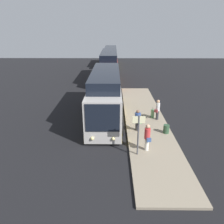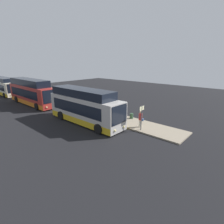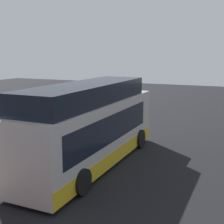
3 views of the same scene
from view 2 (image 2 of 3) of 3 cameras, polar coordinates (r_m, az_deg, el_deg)
ground at (r=20.88m, az=-7.04°, el=-3.83°), size 80.00×80.00×0.00m
platform at (r=23.03m, az=-0.88°, el=-1.56°), size 20.00×3.41×0.14m
bus_lead at (r=20.85m, az=-9.01°, el=1.37°), size 10.66×2.86×4.08m
bus_second at (r=32.63m, az=-24.88°, el=5.61°), size 12.08×2.74×4.25m
bus_third at (r=45.43m, az=-31.96°, el=7.01°), size 11.73×2.82×3.70m
passenger_boarding at (r=20.68m, az=2.05°, el=-0.90°), size 0.71×0.62×1.67m
passenger_waiting at (r=19.27m, az=9.28°, el=-2.09°), size 0.60×0.45×1.82m
passenger_with_bags at (r=23.36m, az=1.02°, el=1.39°), size 0.57×0.55×1.77m
suitcase at (r=23.61m, az=-0.39°, el=-0.04°), size 0.38×0.23×0.93m
sign_post at (r=18.30m, az=9.62°, el=-0.91°), size 0.10×0.76×2.63m
trash_bin at (r=22.20m, az=6.38°, el=-1.28°), size 0.44×0.44×0.65m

